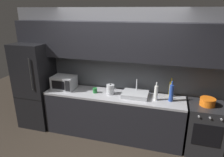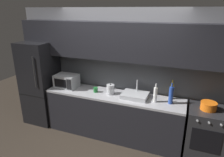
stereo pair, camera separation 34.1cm
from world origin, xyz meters
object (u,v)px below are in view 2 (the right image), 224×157
(kettle, at_px, (111,89))
(mug_green, at_px, (96,90))
(wine_bottle_yellow, at_px, (172,91))
(wine_bottle_blue, at_px, (171,95))
(refrigerator, at_px, (41,83))
(wine_bottle_white, at_px, (155,94))
(oven_range, at_px, (205,133))
(cooking_pot, at_px, (209,106))
(microwave, at_px, (67,81))

(kettle, bearing_deg, mug_green, -175.63)
(wine_bottle_yellow, bearing_deg, wine_bottle_blue, -87.17)
(kettle, xyz_separation_m, wine_bottle_yellow, (1.12, 0.20, 0.06))
(refrigerator, bearing_deg, kettle, 0.38)
(wine_bottle_white, bearing_deg, kettle, 177.43)
(oven_range, relative_size, wine_bottle_white, 2.63)
(wine_bottle_yellow, bearing_deg, mug_green, -170.91)
(kettle, height_order, cooking_pot, kettle)
(oven_range, bearing_deg, wine_bottle_blue, 179.16)
(refrigerator, relative_size, wine_bottle_yellow, 5.03)
(wine_bottle_yellow, xyz_separation_m, cooking_pot, (0.62, -0.22, -0.09))
(refrigerator, relative_size, kettle, 8.47)
(microwave, height_order, mug_green, microwave)
(refrigerator, bearing_deg, oven_range, -0.02)
(wine_bottle_white, distance_m, cooking_pot, 0.87)
(wine_bottle_yellow, bearing_deg, wine_bottle_white, -135.99)
(refrigerator, distance_m, mug_green, 1.37)
(oven_range, distance_m, wine_bottle_white, 1.06)
(wine_bottle_yellow, relative_size, cooking_pot, 1.42)
(wine_bottle_yellow, height_order, cooking_pot, wine_bottle_yellow)
(wine_bottle_white, bearing_deg, refrigerator, 179.38)
(oven_range, relative_size, cooking_pot, 3.53)
(microwave, xyz_separation_m, kettle, (1.00, -0.01, -0.04))
(wine_bottle_blue, xyz_separation_m, cooking_pot, (0.61, -0.01, -0.09))
(mug_green, bearing_deg, wine_bottle_blue, 0.81)
(wine_bottle_white, bearing_deg, wine_bottle_blue, 7.68)
(wine_bottle_yellow, relative_size, mug_green, 3.65)
(wine_bottle_white, xyz_separation_m, mug_green, (-1.18, 0.02, -0.09))
(kettle, relative_size, wine_bottle_white, 0.63)
(oven_range, xyz_separation_m, wine_bottle_white, (-0.88, -0.03, 0.59))
(oven_range, relative_size, kettle, 4.19)
(refrigerator, xyz_separation_m, cooking_pot, (3.41, 0.00, 0.06))
(wine_bottle_yellow, distance_m, mug_green, 1.45)
(refrigerator, xyz_separation_m, wine_bottle_blue, (2.81, 0.01, 0.15))
(refrigerator, distance_m, oven_range, 3.46)
(wine_bottle_yellow, distance_m, cooking_pot, 0.66)
(oven_range, xyz_separation_m, cooking_pot, (-0.01, 0.00, 0.52))
(kettle, bearing_deg, wine_bottle_yellow, 10.38)
(wine_bottle_white, height_order, mug_green, wine_bottle_white)
(microwave, relative_size, cooking_pot, 1.81)
(oven_range, bearing_deg, mug_green, -179.69)
(microwave, height_order, wine_bottle_yellow, wine_bottle_yellow)
(cooking_pot, bearing_deg, mug_green, -179.65)
(microwave, xyz_separation_m, wine_bottle_blue, (2.13, -0.01, 0.02))
(cooking_pot, bearing_deg, wine_bottle_blue, 179.28)
(wine_bottle_blue, relative_size, mug_green, 3.78)
(wine_bottle_yellow, bearing_deg, microwave, -174.67)
(microwave, bearing_deg, oven_range, -0.41)
(wine_bottle_blue, bearing_deg, wine_bottle_yellow, 92.83)
(wine_bottle_white, bearing_deg, microwave, 178.58)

